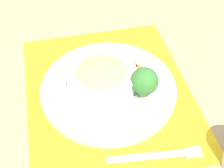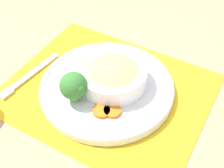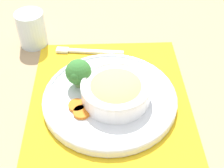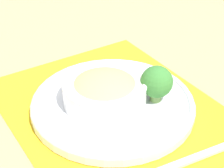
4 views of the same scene
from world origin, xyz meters
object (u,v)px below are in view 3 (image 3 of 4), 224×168
fork (83,51)px  water_glass (32,31)px  bowl (116,90)px  broccoli_floret (78,72)px

fork → water_glass: bearing=77.4°
bowl → water_glass: water_glass is taller
broccoli_floret → fork: (0.15, -0.02, -0.05)m
bowl → fork: size_ratio=0.85×
bowl → broccoli_floret: (0.06, 0.08, 0.01)m
broccoli_floret → fork: bearing=-8.1°
bowl → water_glass: (0.27, 0.19, -0.00)m
broccoli_floret → water_glass: (0.21, 0.11, -0.02)m
bowl → fork: (0.20, 0.06, -0.04)m
fork → broccoli_floret: bearing=-174.3°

